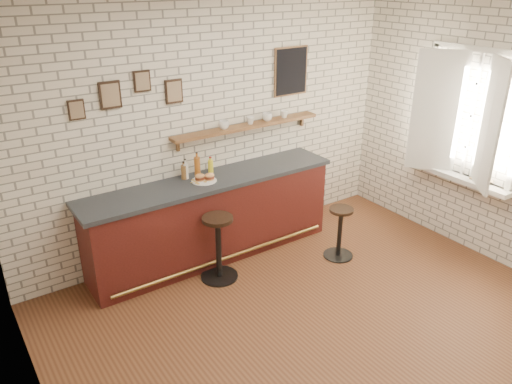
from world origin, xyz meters
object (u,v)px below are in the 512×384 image
Objects in this scene: bitters_bottle_white at (186,171)px; bar_stool_right at (340,231)px; shelf_cup_d at (284,114)px; book_upper at (475,179)px; shelf_cup_c at (267,117)px; shelf_cup_a at (224,125)px; shelf_cup_b at (250,120)px; bar_stool_left at (218,246)px; ciabatta_sandwich at (205,177)px; bitters_bottle_brown at (184,172)px; bitters_bottle_amber at (197,166)px; condiment_bottle_yellow at (211,166)px; sandwich_plate at (204,181)px; book_lower at (477,181)px; bar_counter at (212,218)px.

bar_stool_right is (1.48, -1.04, -0.76)m from bitters_bottle_white.
shelf_cup_d is 0.41× the size of book_upper.
shelf_cup_a is at bearing 119.24° from shelf_cup_c.
shelf_cup_b reaches higher than bar_stool_right.
bar_stool_right is (1.43, -0.42, -0.06)m from bar_stool_left.
ciabatta_sandwich is 0.79m from bar_stool_left.
shelf_cup_c reaches higher than bar_stool_right.
bitters_bottle_brown is 2.17× the size of shelf_cup_d.
bitters_bottle_amber is at bearing 0.00° from bitters_bottle_white.
shelf_cup_d reaches higher than bitters_bottle_brown.
condiment_bottle_yellow is at bearing 178.62° from book_upper.
shelf_cup_d reaches higher than shelf_cup_b.
bitters_bottle_amber reaches higher than book_upper.
shelf_cup_b is at bearing 178.92° from shelf_cup_d.
bitters_bottle_amber reaches higher than sandwich_plate.
condiment_bottle_yellow is 0.74m from shelf_cup_b.
shelf_cup_d is 2.43m from book_lower.
bitters_bottle_white is at bearing 125.79° from sandwich_plate.
condiment_bottle_yellow is (0.35, 0.00, -0.00)m from bitters_bottle_brown.
condiment_bottle_yellow is at bearing 137.73° from bar_stool_right.
bar_counter reaches higher than book_upper.
bitters_bottle_amber is 0.57m from shelf_cup_a.
bar_stool_left is 3.34× the size of book_lower.
bitters_bottle_brown is 1.51m from shelf_cup_d.
book_lower is (2.70, -1.84, -0.19)m from bitters_bottle_amber.
bar_stool_right is (1.50, -1.04, -0.75)m from bitters_bottle_brown.
sandwich_plate is 2.86× the size of shelf_cup_d.
shelf_cup_d reaches higher than ciabatta_sandwich.
bitters_bottle_white is at bearing 120.81° from shelf_cup_c.
bar_counter is at bearing 9.28° from sandwich_plate.
shelf_cup_a is 3.01m from book_upper.
ciabatta_sandwich is at bearing -171.48° from shelf_cup_d.
bitters_bottle_brown is at bearing 120.78° from shelf_cup_c.
bar_counter is 10.71× the size of bitters_bottle_amber.
bitters_bottle_white is 2.47× the size of shelf_cup_b.
shelf_cup_b is at bearing 2.38° from bitters_bottle_amber.
shelf_cup_a is at bearing 130.99° from bar_stool_right.
bitters_bottle_brown is 1.67× the size of shelf_cup_c.
ciabatta_sandwich reaches higher than sandwich_plate.
bitters_bottle_white is 1.01× the size of book_upper.
shelf_cup_c is at bearing 30.55° from bar_stool_left.
sandwich_plate is 0.22m from bitters_bottle_amber.
bitters_bottle_white is 2.43× the size of shelf_cup_d.
shelf_cup_d is at bearing 0.83° from shelf_cup_a.
bar_stool_right is 5.06× the size of shelf_cup_c.
shelf_cup_d is (1.19, 0.20, 1.04)m from bar_counter.
book_lower is (2.62, -1.67, 0.43)m from bar_counter.
bar_counter is 24.65× the size of shelf_cup_a.
ciabatta_sandwich is 0.93m from shelf_cup_b.
bitters_bottle_amber is 0.45× the size of bar_stool_right.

